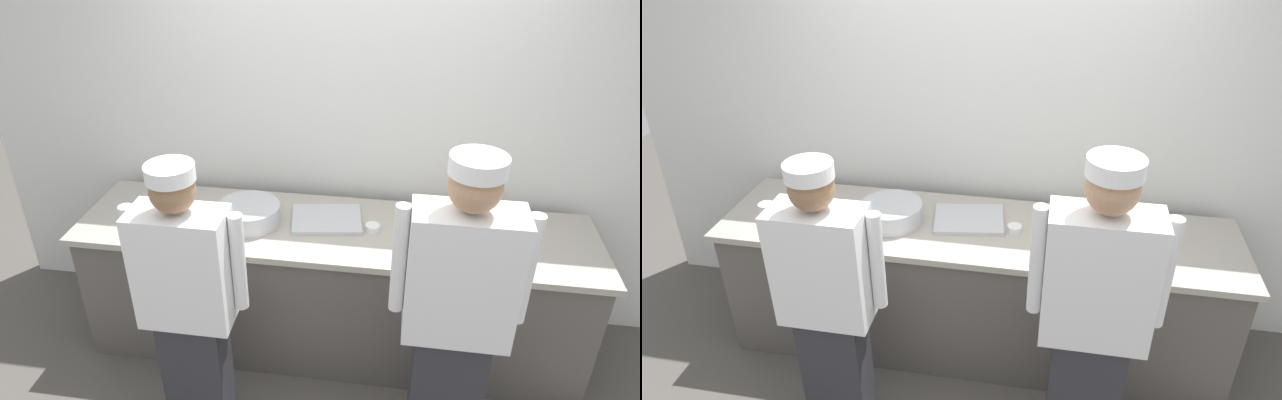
{
  "view_description": "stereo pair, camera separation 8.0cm",
  "coord_description": "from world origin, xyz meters",
  "views": [
    {
      "loc": [
        0.35,
        -2.45,
        2.7
      ],
      "look_at": [
        -0.08,
        0.37,
        1.1
      ],
      "focal_mm": 31.93,
      "sensor_mm": 36.0,
      "label": 1
    },
    {
      "loc": [
        0.43,
        -2.43,
        2.7
      ],
      "look_at": [
        -0.08,
        0.37,
        1.1
      ],
      "focal_mm": 31.93,
      "sensor_mm": 36.0,
      "label": 2
    }
  ],
  "objects": [
    {
      "name": "chef_center",
      "position": [
        0.67,
        -0.34,
        0.94
      ],
      "size": [
        0.63,
        0.24,
        1.76
      ],
      "color": "#2D2D33",
      "rests_on": "ground"
    },
    {
      "name": "ramekin_green_sauce",
      "position": [
        1.08,
        0.37,
        0.93
      ],
      "size": [
        0.1,
        0.1,
        0.04
      ],
      "color": "white",
      "rests_on": "prep_counter"
    },
    {
      "name": "mixing_bowl_steel",
      "position": [
        -0.51,
        0.38,
        0.96
      ],
      "size": [
        0.37,
        0.37,
        0.12
      ],
      "primitive_type": "cylinder",
      "color": "#B7BABF",
      "rests_on": "prep_counter"
    },
    {
      "name": "ramekin_orange_sauce",
      "position": [
        0.23,
        0.4,
        0.92
      ],
      "size": [
        0.09,
        0.09,
        0.04
      ],
      "color": "white",
      "rests_on": "prep_counter"
    },
    {
      "name": "ground_plane",
      "position": [
        0.0,
        0.0,
        0.0
      ],
      "size": [
        9.0,
        9.0,
        0.0
      ],
      "primitive_type": "plane",
      "color": "#514C47"
    },
    {
      "name": "sheet_tray",
      "position": [
        -0.05,
        0.46,
        0.91
      ],
      "size": [
        0.46,
        0.39,
        0.02
      ],
      "primitive_type": "cube",
      "rotation": [
        0.0,
        0.0,
        0.15
      ],
      "color": "#B7BABF",
      "rests_on": "prep_counter"
    },
    {
      "name": "deli_cup",
      "position": [
        0.5,
        0.46,
        0.95
      ],
      "size": [
        0.09,
        0.09,
        0.09
      ],
      "primitive_type": "cylinder",
      "color": "white",
      "rests_on": "prep_counter"
    },
    {
      "name": "chefs_knife",
      "position": [
        -0.98,
        0.31,
        0.91
      ],
      "size": [
        0.28,
        0.03,
        0.02
      ],
      "color": "#B7BABF",
      "rests_on": "prep_counter"
    },
    {
      "name": "plate_stack_front",
      "position": [
        0.87,
        0.34,
        0.94
      ],
      "size": [
        0.22,
        0.22,
        0.08
      ],
      "color": "white",
      "rests_on": "prep_counter"
    },
    {
      "name": "ramekin_red_sauce",
      "position": [
        -1.06,
        0.57,
        0.93
      ],
      "size": [
        0.1,
        0.1,
        0.04
      ],
      "color": "white",
      "rests_on": "prep_counter"
    },
    {
      "name": "squeeze_bottle_primary",
      "position": [
        0.75,
        0.19,
        1.0
      ],
      "size": [
        0.06,
        0.06,
        0.2
      ],
      "color": "#56A333",
      "rests_on": "prep_counter"
    },
    {
      "name": "wall_back",
      "position": [
        0.0,
        0.9,
        1.32
      ],
      "size": [
        4.83,
        0.1,
        2.65
      ],
      "color": "silver",
      "rests_on": "ground"
    },
    {
      "name": "squeeze_bottle_secondary",
      "position": [
        0.7,
        0.59,
        0.99
      ],
      "size": [
        0.05,
        0.05,
        0.19
      ],
      "color": "orange",
      "rests_on": "prep_counter"
    },
    {
      "name": "chef_near_left",
      "position": [
        -0.63,
        -0.36,
        0.87
      ],
      "size": [
        0.59,
        0.24,
        1.63
      ],
      "color": "#2D2D33",
      "rests_on": "ground"
    },
    {
      "name": "prep_counter",
      "position": [
        0.0,
        0.4,
        0.45
      ],
      "size": [
        3.08,
        0.75,
        0.9
      ],
      "color": "#56514C",
      "rests_on": "ground"
    }
  ]
}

